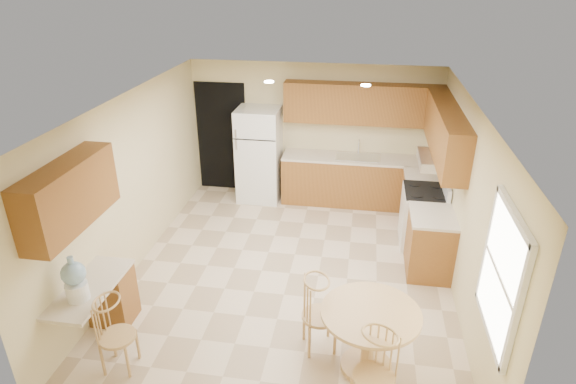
% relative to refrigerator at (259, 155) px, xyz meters
% --- Properties ---
extents(floor, '(5.50, 5.50, 0.00)m').
position_rel_refrigerator_xyz_m(floor, '(0.95, -2.40, -0.87)').
color(floor, beige).
rests_on(floor, ground).
extents(ceiling, '(4.50, 5.50, 0.02)m').
position_rel_refrigerator_xyz_m(ceiling, '(0.95, -2.40, 1.63)').
color(ceiling, white).
rests_on(ceiling, wall_back).
extents(wall_back, '(4.50, 0.02, 2.50)m').
position_rel_refrigerator_xyz_m(wall_back, '(0.95, 0.35, 0.38)').
color(wall_back, beige).
rests_on(wall_back, floor).
extents(wall_front, '(4.50, 0.02, 2.50)m').
position_rel_refrigerator_xyz_m(wall_front, '(0.95, -5.15, 0.38)').
color(wall_front, beige).
rests_on(wall_front, floor).
extents(wall_left, '(0.02, 5.50, 2.50)m').
position_rel_refrigerator_xyz_m(wall_left, '(-1.30, -2.40, 0.38)').
color(wall_left, beige).
rests_on(wall_left, floor).
extents(wall_right, '(0.02, 5.50, 2.50)m').
position_rel_refrigerator_xyz_m(wall_right, '(3.20, -2.40, 0.38)').
color(wall_right, beige).
rests_on(wall_right, floor).
extents(doorway, '(0.90, 0.02, 2.10)m').
position_rel_refrigerator_xyz_m(doorway, '(-0.80, 0.34, 0.18)').
color(doorway, black).
rests_on(doorway, floor).
extents(base_cab_back, '(2.75, 0.60, 0.87)m').
position_rel_refrigerator_xyz_m(base_cab_back, '(1.83, 0.05, -0.43)').
color(base_cab_back, brown).
rests_on(base_cab_back, floor).
extents(counter_back, '(2.75, 0.63, 0.04)m').
position_rel_refrigerator_xyz_m(counter_back, '(1.83, 0.05, 0.02)').
color(counter_back, beige).
rests_on(counter_back, base_cab_back).
extents(base_cab_right_a, '(0.60, 0.59, 0.87)m').
position_rel_refrigerator_xyz_m(base_cab_right_a, '(2.90, -0.54, -0.43)').
color(base_cab_right_a, brown).
rests_on(base_cab_right_a, floor).
extents(counter_right_a, '(0.63, 0.59, 0.04)m').
position_rel_refrigerator_xyz_m(counter_right_a, '(2.90, -0.54, 0.02)').
color(counter_right_a, beige).
rests_on(counter_right_a, base_cab_right_a).
extents(base_cab_right_b, '(0.60, 0.80, 0.87)m').
position_rel_refrigerator_xyz_m(base_cab_right_b, '(2.90, -2.00, -0.43)').
color(base_cab_right_b, brown).
rests_on(base_cab_right_b, floor).
extents(counter_right_b, '(0.63, 0.80, 0.04)m').
position_rel_refrigerator_xyz_m(counter_right_b, '(2.90, -2.00, 0.02)').
color(counter_right_b, beige).
rests_on(counter_right_b, base_cab_right_b).
extents(upper_cab_back, '(2.75, 0.33, 0.70)m').
position_rel_refrigerator_xyz_m(upper_cab_back, '(1.83, 0.19, 0.98)').
color(upper_cab_back, brown).
rests_on(upper_cab_back, wall_back).
extents(upper_cab_right, '(0.33, 2.42, 0.70)m').
position_rel_refrigerator_xyz_m(upper_cab_right, '(3.04, -1.19, 0.98)').
color(upper_cab_right, brown).
rests_on(upper_cab_right, wall_right).
extents(upper_cab_left, '(0.33, 1.40, 0.70)m').
position_rel_refrigerator_xyz_m(upper_cab_left, '(-1.13, -4.00, 0.98)').
color(upper_cab_left, brown).
rests_on(upper_cab_left, wall_left).
extents(sink, '(0.78, 0.44, 0.01)m').
position_rel_refrigerator_xyz_m(sink, '(1.80, 0.05, 0.04)').
color(sink, silver).
rests_on(sink, counter_back).
extents(range_hood, '(0.50, 0.76, 0.14)m').
position_rel_refrigerator_xyz_m(range_hood, '(2.95, -1.22, 0.55)').
color(range_hood, silver).
rests_on(range_hood, upper_cab_right).
extents(desk_pedestal, '(0.48, 0.42, 0.72)m').
position_rel_refrigerator_xyz_m(desk_pedestal, '(-1.05, -3.72, -0.51)').
color(desk_pedestal, brown).
rests_on(desk_pedestal, floor).
extents(desk_top, '(0.50, 1.20, 0.04)m').
position_rel_refrigerator_xyz_m(desk_top, '(-1.05, -4.10, -0.12)').
color(desk_top, beige).
rests_on(desk_top, desk_pedestal).
extents(window, '(0.06, 1.12, 1.30)m').
position_rel_refrigerator_xyz_m(window, '(3.18, -4.25, 0.63)').
color(window, white).
rests_on(window, wall_right).
extents(can_light_a, '(0.14, 0.14, 0.02)m').
position_rel_refrigerator_xyz_m(can_light_a, '(0.45, -1.20, 1.62)').
color(can_light_a, white).
rests_on(can_light_a, ceiling).
extents(can_light_b, '(0.14, 0.14, 0.02)m').
position_rel_refrigerator_xyz_m(can_light_b, '(1.85, -1.20, 1.62)').
color(can_light_b, white).
rests_on(can_light_b, ceiling).
extents(refrigerator, '(0.77, 0.75, 1.74)m').
position_rel_refrigerator_xyz_m(refrigerator, '(0.00, 0.00, 0.00)').
color(refrigerator, white).
rests_on(refrigerator, floor).
extents(stove, '(0.65, 0.76, 1.09)m').
position_rel_refrigerator_xyz_m(stove, '(2.88, -1.22, -0.40)').
color(stove, white).
rests_on(stove, floor).
extents(dining_table, '(1.05, 1.05, 0.78)m').
position_rel_refrigerator_xyz_m(dining_table, '(2.06, -4.05, -0.36)').
color(dining_table, tan).
rests_on(dining_table, floor).
extents(chair_table_a, '(0.41, 0.53, 0.93)m').
position_rel_refrigerator_xyz_m(chair_table_a, '(1.51, -3.89, -0.30)').
color(chair_table_a, tan).
rests_on(chair_table_a, floor).
extents(chair_table_b, '(0.41, 0.48, 0.93)m').
position_rel_refrigerator_xyz_m(chair_table_b, '(2.11, -4.69, -0.30)').
color(chair_table_b, tan).
rests_on(chair_table_b, floor).
extents(chair_desk, '(0.39, 0.50, 0.88)m').
position_rel_refrigerator_xyz_m(chair_desk, '(-0.60, -4.53, -0.33)').
color(chair_desk, tan).
rests_on(chair_desk, floor).
extents(water_crock, '(0.26, 0.26, 0.53)m').
position_rel_refrigerator_xyz_m(water_crock, '(-1.05, -4.32, 0.14)').
color(water_crock, white).
rests_on(water_crock, desk_top).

